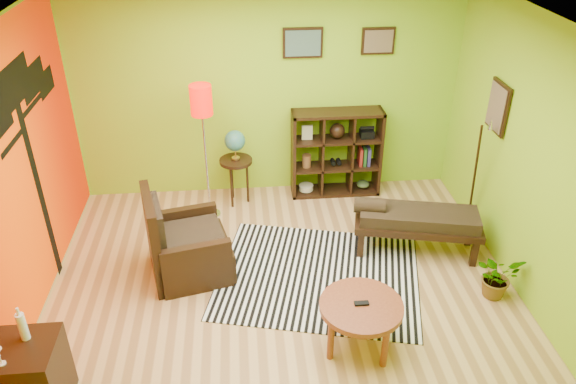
{
  "coord_description": "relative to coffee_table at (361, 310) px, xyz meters",
  "views": [
    {
      "loc": [
        -0.37,
        -4.66,
        3.96
      ],
      "look_at": [
        0.09,
        0.29,
        1.05
      ],
      "focal_mm": 35.0,
      "sensor_mm": 36.0,
      "label": 1
    }
  ],
  "objects": [
    {
      "name": "ground",
      "position": [
        -0.66,
        0.82,
        -0.41
      ],
      "size": [
        5.0,
        5.0,
        0.0
      ],
      "primitive_type": "plane",
      "color": "tan",
      "rests_on": "ground"
    },
    {
      "name": "room_shell",
      "position": [
        -0.75,
        0.84,
        1.39
      ],
      "size": [
        5.04,
        4.54,
        2.82
      ],
      "color": "#8ABF1C",
      "rests_on": "ground"
    },
    {
      "name": "zebra_rug",
      "position": [
        -0.24,
        1.02,
        -0.41
      ],
      "size": [
        2.55,
        2.25,
        0.01
      ],
      "primitive_type": "cube",
      "rotation": [
        0.0,
        0.0,
        -0.24
      ],
      "color": "white",
      "rests_on": "ground"
    },
    {
      "name": "coffee_table",
      "position": [
        0.0,
        0.0,
        0.0
      ],
      "size": [
        0.78,
        0.78,
        0.5
      ],
      "color": "brown",
      "rests_on": "ground"
    },
    {
      "name": "armchair",
      "position": [
        -1.7,
        1.25,
        -0.1
      ],
      "size": [
        1.0,
        1.0,
        1.02
      ],
      "color": "black",
      "rests_on": "ground"
    },
    {
      "name": "side_cabinet",
      "position": [
        -2.86,
        -0.49,
        -0.06
      ],
      "size": [
        0.59,
        0.53,
        1.01
      ],
      "color": "black",
      "rests_on": "ground"
    },
    {
      "name": "floor_lamp",
      "position": [
        -1.47,
        2.4,
        1.02
      ],
      "size": [
        0.27,
        0.27,
        1.77
      ],
      "color": "silver",
      "rests_on": "ground"
    },
    {
      "name": "globe_table",
      "position": [
        -1.11,
        2.7,
        0.38
      ],
      "size": [
        0.43,
        0.43,
        1.05
      ],
      "color": "black",
      "rests_on": "ground"
    },
    {
      "name": "cube_shelf",
      "position": [
        0.25,
        2.85,
        0.19
      ],
      "size": [
        1.2,
        0.35,
        1.2
      ],
      "color": "black",
      "rests_on": "ground"
    },
    {
      "name": "bench",
      "position": [
        0.92,
        1.41,
        0.02
      ],
      "size": [
        1.52,
        0.82,
        0.67
      ],
      "color": "black",
      "rests_on": "ground"
    },
    {
      "name": "potted_plant",
      "position": [
        1.57,
        0.55,
        -0.22
      ],
      "size": [
        0.58,
        0.61,
        0.38
      ],
      "primitive_type": "imported",
      "rotation": [
        0.0,
        0.0,
        0.32
      ],
      "color": "#26661E",
      "rests_on": "ground"
    }
  ]
}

